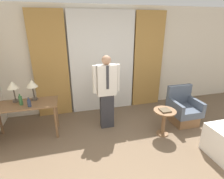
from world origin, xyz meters
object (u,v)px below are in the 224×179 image
at_px(desk, 25,109).
at_px(side_table, 164,118).
at_px(bottle_near_edge, 21,100).
at_px(bottle_by_lamp, 29,103).
at_px(book, 165,110).
at_px(table_lamp_right, 32,85).
at_px(armchair, 183,110).
at_px(table_lamp_left, 13,86).
at_px(person, 107,90).

bearing_deg(desk, side_table, -13.75).
height_order(bottle_near_edge, bottle_by_lamp, bottle_near_edge).
relative_size(bottle_by_lamp, side_table, 0.33).
distance_m(bottle_near_edge, book, 2.90).
relative_size(table_lamp_right, bottle_near_edge, 1.94).
xyz_separation_m(table_lamp_right, bottle_near_edge, (-0.22, -0.19, -0.24)).
bearing_deg(side_table, bottle_near_edge, 167.15).
height_order(desk, table_lamp_right, table_lamp_right).
bearing_deg(table_lamp_right, armchair, -8.60).
bearing_deg(table_lamp_left, book, -16.12).
bearing_deg(person, table_lamp_right, 171.68).
relative_size(table_lamp_left, bottle_by_lamp, 2.34).
height_order(table_lamp_left, person, person).
bearing_deg(bottle_by_lamp, book, -11.49).
height_order(table_lamp_right, armchair, table_lamp_right).
bearing_deg(desk, table_lamp_left, 139.86).
height_order(bottle_by_lamp, side_table, bottle_by_lamp).
height_order(desk, bottle_by_lamp, bottle_by_lamp).
xyz_separation_m(side_table, book, (-0.01, -0.02, 0.20)).
bearing_deg(armchair, book, -154.07).
relative_size(table_lamp_left, armchair, 0.50).
bearing_deg(side_table, book, -124.12).
distance_m(table_lamp_right, bottle_by_lamp, 0.41).
height_order(bottle_near_edge, book, bottle_near_edge).
relative_size(table_lamp_right, book, 2.19).
bearing_deg(desk, bottle_by_lamp, -51.06).
height_order(bottle_by_lamp, book, bottle_by_lamp).
relative_size(table_lamp_left, book, 2.19).
distance_m(desk, bottle_near_edge, 0.21).
distance_m(bottle_by_lamp, person, 1.56).
height_order(bottle_near_edge, person, person).
bearing_deg(table_lamp_left, side_table, -15.68).
xyz_separation_m(desk, armchair, (3.50, -0.35, -0.32)).
relative_size(bottle_near_edge, person, 0.14).
xyz_separation_m(desk, table_lamp_left, (-0.18, 0.15, 0.45)).
relative_size(desk, side_table, 2.24).
bearing_deg(table_lamp_left, person, -6.74).
distance_m(person, armchair, 1.92).
distance_m(bottle_near_edge, side_table, 2.94).
bearing_deg(bottle_by_lamp, person, 3.51).
bearing_deg(desk, person, -2.37).
bearing_deg(bottle_near_edge, bottle_by_lamp, -36.60).
distance_m(desk, armchair, 3.53).
relative_size(desk, table_lamp_right, 2.90).
xyz_separation_m(bottle_by_lamp, armchair, (3.36, -0.19, -0.51)).
xyz_separation_m(table_lamp_left, side_table, (2.97, -0.83, -0.70)).
height_order(table_lamp_left, table_lamp_right, same).
bearing_deg(desk, armchair, -5.73).
bearing_deg(book, table_lamp_right, 161.80).
distance_m(table_lamp_left, bottle_near_edge, 0.34).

